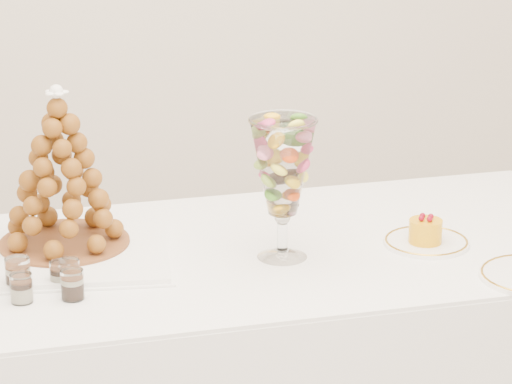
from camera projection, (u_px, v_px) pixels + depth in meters
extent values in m
cube|color=white|center=(195.00, 257.00, 2.95)|extent=(2.13, 0.95, 0.01)
cube|color=white|center=(56.00, 255.00, 2.93)|extent=(0.57, 0.44, 0.02)
cylinder|color=white|center=(282.00, 253.00, 2.94)|extent=(0.12, 0.12, 0.02)
cylinder|color=white|center=(282.00, 233.00, 2.92)|extent=(0.03, 0.03, 0.08)
sphere|color=white|center=(282.00, 217.00, 2.91)|extent=(0.04, 0.04, 0.04)
cylinder|color=white|center=(426.00, 242.00, 3.02)|extent=(0.21, 0.21, 0.01)
cylinder|color=white|center=(18.00, 274.00, 2.74)|extent=(0.06, 0.06, 0.08)
cylinder|color=white|center=(60.00, 274.00, 2.76)|extent=(0.06, 0.06, 0.06)
cylinder|color=white|center=(69.00, 273.00, 2.76)|extent=(0.06, 0.06, 0.06)
cylinder|color=white|center=(21.00, 288.00, 2.68)|extent=(0.06, 0.06, 0.07)
cylinder|color=white|center=(72.00, 284.00, 2.70)|extent=(0.06, 0.06, 0.07)
cylinder|color=brown|center=(65.00, 242.00, 2.98)|extent=(0.32, 0.32, 0.01)
cone|color=brown|center=(60.00, 167.00, 2.91)|extent=(0.32, 0.32, 0.38)
sphere|color=white|center=(56.00, 93.00, 2.85)|extent=(0.04, 0.04, 0.04)
cylinder|color=#E79D0A|center=(425.00, 231.00, 3.00)|extent=(0.08, 0.08, 0.06)
sphere|color=maroon|center=(431.00, 216.00, 2.99)|extent=(0.01, 0.01, 0.01)
sphere|color=maroon|center=(423.00, 216.00, 3.00)|extent=(0.01, 0.01, 0.01)
sphere|color=maroon|center=(421.00, 218.00, 2.98)|extent=(0.01, 0.01, 0.01)
sphere|color=maroon|center=(430.00, 219.00, 2.97)|extent=(0.01, 0.01, 0.01)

